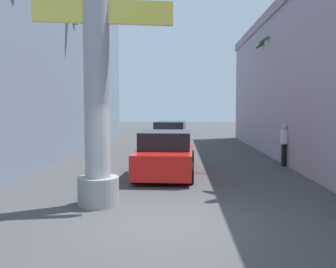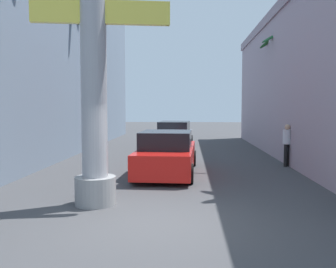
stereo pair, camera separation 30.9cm
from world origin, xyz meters
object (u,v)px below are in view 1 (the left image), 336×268
(street_lamp, at_px, (298,59))
(car_far, at_px, (170,135))
(palm_tree_mid_left, at_px, (58,66))
(pedestrian_mid_right, at_px, (284,142))
(car_lead, at_px, (166,154))
(palm_tree_mid_right, at_px, (278,74))

(street_lamp, xyz_separation_m, car_far, (-5.33, 6.65, -3.59))
(palm_tree_mid_left, relative_size, pedestrian_mid_right, 4.20)
(car_far, bearing_deg, street_lamp, -51.29)
(car_lead, bearing_deg, street_lamp, 20.70)
(street_lamp, bearing_deg, palm_tree_mid_left, 165.50)
(street_lamp, xyz_separation_m, car_lead, (-5.26, -1.99, -3.62))
(street_lamp, distance_m, pedestrian_mid_right, 3.36)
(palm_tree_mid_left, distance_m, palm_tree_mid_right, 10.97)
(car_far, relative_size, pedestrian_mid_right, 2.65)
(car_lead, relative_size, car_far, 1.13)
(car_far, distance_m, palm_tree_mid_right, 7.02)
(car_far, bearing_deg, palm_tree_mid_right, -26.54)
(car_lead, bearing_deg, palm_tree_mid_left, 138.92)
(palm_tree_mid_right, bearing_deg, car_far, 153.46)
(pedestrian_mid_right, bearing_deg, car_far, 125.69)
(car_lead, bearing_deg, car_far, 90.48)
(car_lead, relative_size, pedestrian_mid_right, 3.01)
(palm_tree_mid_left, bearing_deg, pedestrian_mid_right, -15.56)
(car_lead, bearing_deg, palm_tree_mid_right, 47.11)
(pedestrian_mid_right, bearing_deg, palm_tree_mid_right, 80.00)
(palm_tree_mid_left, distance_m, pedestrian_mid_right, 11.13)
(street_lamp, height_order, palm_tree_mid_right, street_lamp)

